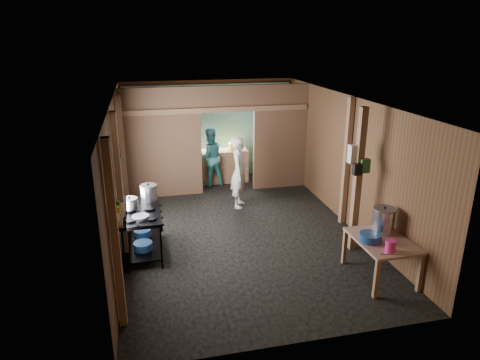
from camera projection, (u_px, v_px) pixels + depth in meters
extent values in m
cube|color=black|center=(238.00, 228.00, 8.72)|extent=(4.50, 7.00, 0.00)
cube|color=#282421|center=(238.00, 99.00, 7.87)|extent=(4.50, 7.00, 0.00)
cube|color=brown|center=(209.00, 129.00, 11.52)|extent=(4.50, 0.00, 2.60)
cube|color=brown|center=(303.00, 252.00, 5.07)|extent=(4.50, 0.00, 2.60)
cube|color=brown|center=(117.00, 175.00, 7.82)|extent=(0.00, 7.00, 2.60)
cube|color=brown|center=(345.00, 160.00, 8.78)|extent=(0.00, 7.00, 2.60)
cube|color=brown|center=(162.00, 144.00, 10.04)|extent=(1.85, 0.10, 2.60)
cube|color=brown|center=(280.00, 137.00, 10.66)|extent=(1.35, 0.10, 2.60)
cube|color=brown|center=(227.00, 98.00, 10.05)|extent=(1.30, 0.10, 0.60)
cube|color=#78BEBD|center=(209.00, 132.00, 11.48)|extent=(4.40, 0.06, 2.50)
cube|color=#9E7655|center=(224.00, 166.00, 11.36)|extent=(1.20, 0.50, 0.85)
cylinder|color=silver|center=(218.00, 107.00, 11.29)|extent=(0.20, 0.03, 0.20)
cube|color=#9E7655|center=(115.00, 238.00, 5.44)|extent=(0.10, 0.12, 2.60)
cube|color=#9E7655|center=(120.00, 190.00, 7.10)|extent=(0.10, 0.12, 2.60)
cube|color=#9E7655|center=(123.00, 157.00, 8.94)|extent=(0.10, 0.12, 2.60)
cube|color=#9E7655|center=(346.00, 163.00, 8.58)|extent=(0.10, 0.12, 2.60)
cube|color=#9E7655|center=(357.00, 181.00, 7.49)|extent=(0.12, 0.12, 2.60)
cube|color=#9E7655|center=(217.00, 110.00, 10.03)|extent=(4.40, 0.12, 0.12)
cylinder|color=slate|center=(118.00, 151.00, 8.08)|extent=(0.03, 0.34, 0.34)
cylinder|color=black|center=(120.00, 151.00, 8.48)|extent=(0.03, 0.30, 0.30)
cube|color=#9E7655|center=(118.00, 215.00, 5.87)|extent=(0.14, 0.80, 0.03)
cylinder|color=silver|center=(117.00, 218.00, 5.62)|extent=(0.07, 0.07, 0.10)
cylinder|color=gold|center=(118.00, 210.00, 5.85)|extent=(0.08, 0.08, 0.10)
cylinder|color=#205D2C|center=(118.00, 204.00, 6.05)|extent=(0.06, 0.06, 0.10)
cube|color=silver|center=(355.00, 154.00, 7.40)|extent=(0.22, 0.15, 0.32)
cube|color=#205D2C|center=(364.00, 166.00, 7.35)|extent=(0.16, 0.12, 0.24)
cube|color=black|center=(357.00, 169.00, 7.32)|extent=(0.14, 0.10, 0.20)
cylinder|color=navy|center=(143.00, 246.00, 7.50)|extent=(0.32, 0.32, 0.13)
cylinder|color=navy|center=(143.00, 233.00, 8.01)|extent=(0.31, 0.31, 0.13)
cylinder|color=navy|center=(370.00, 237.00, 6.71)|extent=(0.38, 0.38, 0.13)
cylinder|color=#DA2B82|center=(390.00, 246.00, 6.38)|extent=(0.18, 0.18, 0.18)
cube|color=silver|center=(390.00, 254.00, 6.34)|extent=(0.30, 0.10, 0.01)
cylinder|color=gold|center=(235.00, 146.00, 11.26)|extent=(0.33, 0.33, 0.18)
cylinder|color=red|center=(216.00, 148.00, 11.16)|extent=(0.12, 0.12, 0.14)
imported|color=silver|center=(239.00, 172.00, 9.59)|extent=(0.57, 0.69, 1.62)
imported|color=teal|center=(210.00, 157.00, 10.94)|extent=(0.83, 0.70, 1.51)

